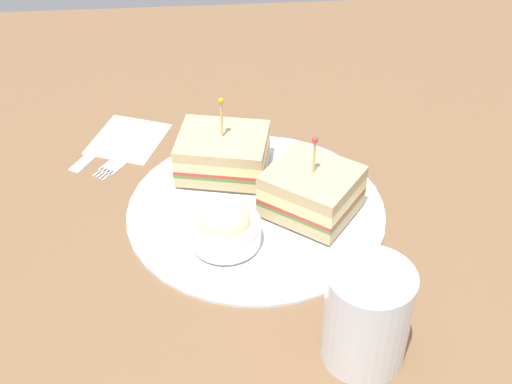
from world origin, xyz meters
The scene contains 9 objects.
ground_plane centered at (0.00, 0.00, -1.00)cm, with size 113.64×113.64×2.00cm, color brown.
plate centered at (0.00, 0.00, 0.42)cm, with size 29.40×29.40×0.84cm, color white.
sandwich_half_front centered at (-1.09, -6.11, 3.48)cm, with size 12.35×12.51×9.82cm.
sandwich_half_back centered at (7.19, 3.38, 3.26)cm, with size 10.38×11.91×10.02cm.
coleslaw_bowl centered at (-5.49, 3.71, 2.88)cm, with size 7.57×7.57×5.45cm.
drink_glass centered at (-20.72, -8.04, 4.40)cm, with size 7.63×7.63×10.09cm.
napkin centered at (15.80, 15.48, 0.07)cm, with size 9.49×8.54×0.15cm, color white.
fork centered at (11.43, 15.87, 0.17)cm, with size 10.78×8.20×0.35cm.
knife centered at (13.99, 19.08, 0.18)cm, with size 11.37×7.07×0.35cm.
Camera 1 is at (-60.23, 4.93, 51.71)cm, focal length 48.80 mm.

